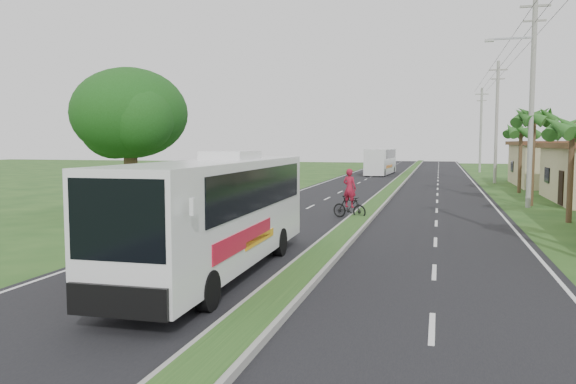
# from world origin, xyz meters

# --- Properties ---
(ground) EXTENTS (180.00, 180.00, 0.00)m
(ground) POSITION_xyz_m (0.00, 0.00, 0.00)
(ground) COLOR #214619
(ground) RESTS_ON ground
(road_asphalt) EXTENTS (14.00, 160.00, 0.02)m
(road_asphalt) POSITION_xyz_m (0.00, 20.00, 0.01)
(road_asphalt) COLOR black
(road_asphalt) RESTS_ON ground
(median_strip) EXTENTS (1.20, 160.00, 0.18)m
(median_strip) POSITION_xyz_m (0.00, 20.00, 0.10)
(median_strip) COLOR gray
(median_strip) RESTS_ON ground
(lane_edge_left) EXTENTS (0.12, 160.00, 0.01)m
(lane_edge_left) POSITION_xyz_m (-6.70, 20.00, 0.00)
(lane_edge_left) COLOR silver
(lane_edge_left) RESTS_ON ground
(lane_edge_right) EXTENTS (0.12, 160.00, 0.01)m
(lane_edge_right) POSITION_xyz_m (6.70, 20.00, 0.00)
(lane_edge_right) COLOR silver
(lane_edge_right) RESTS_ON ground
(shop_far) EXTENTS (8.60, 11.60, 3.82)m
(shop_far) POSITION_xyz_m (14.00, 36.00, 1.93)
(shop_far) COLOR tan
(shop_far) RESTS_ON ground
(palm_verge_b) EXTENTS (2.40, 2.40, 5.05)m
(palm_verge_b) POSITION_xyz_m (9.40, 12.00, 4.36)
(palm_verge_b) COLOR #473321
(palm_verge_b) RESTS_ON ground
(palm_verge_c) EXTENTS (2.40, 2.40, 5.85)m
(palm_verge_c) POSITION_xyz_m (8.80, 19.00, 5.12)
(palm_verge_c) COLOR #473321
(palm_verge_c) RESTS_ON ground
(palm_verge_d) EXTENTS (2.40, 2.40, 5.25)m
(palm_verge_d) POSITION_xyz_m (9.30, 28.00, 4.55)
(palm_verge_d) COLOR #473321
(palm_verge_d) RESTS_ON ground
(shade_tree) EXTENTS (6.30, 6.00, 7.54)m
(shade_tree) POSITION_xyz_m (-12.11, 10.02, 5.03)
(shade_tree) COLOR #473321
(shade_tree) RESTS_ON ground
(utility_pole_b) EXTENTS (3.20, 0.28, 12.00)m
(utility_pole_b) POSITION_xyz_m (8.47, 18.00, 6.26)
(utility_pole_b) COLOR gray
(utility_pole_b) RESTS_ON ground
(utility_pole_c) EXTENTS (1.60, 0.28, 11.00)m
(utility_pole_c) POSITION_xyz_m (8.50, 38.00, 5.67)
(utility_pole_c) COLOR gray
(utility_pole_c) RESTS_ON ground
(utility_pole_d) EXTENTS (1.60, 0.28, 10.50)m
(utility_pole_d) POSITION_xyz_m (8.50, 58.00, 5.42)
(utility_pole_d) COLOR gray
(utility_pole_d) RESTS_ON ground
(coach_bus_main) EXTENTS (2.45, 10.65, 3.43)m
(coach_bus_main) POSITION_xyz_m (-2.31, -1.69, 1.89)
(coach_bus_main) COLOR white
(coach_bus_main) RESTS_ON ground
(coach_bus_far) EXTENTS (2.71, 10.32, 2.98)m
(coach_bus_far) POSITION_xyz_m (-2.96, 49.45, 1.69)
(coach_bus_far) COLOR silver
(coach_bus_far) RESTS_ON ground
(motorcyclist) EXTENTS (1.87, 1.13, 2.43)m
(motorcyclist) POSITION_xyz_m (-0.59, 10.70, 0.89)
(motorcyclist) COLOR black
(motorcyclist) RESTS_ON ground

